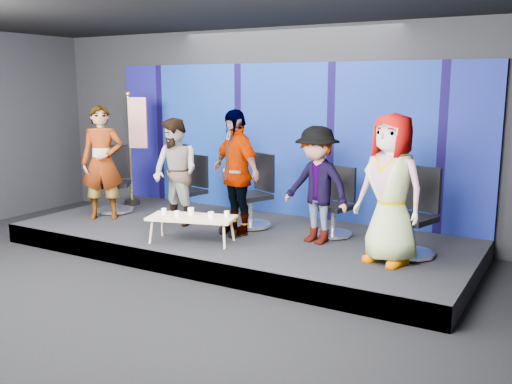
# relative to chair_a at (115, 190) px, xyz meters

# --- Properties ---
(ground) EXTENTS (10.00, 10.00, 0.00)m
(ground) POSITION_rel_chair_a_xyz_m (2.66, -2.58, -0.69)
(ground) COLOR black
(ground) RESTS_ON ground
(room_walls) EXTENTS (10.02, 8.02, 3.51)m
(room_walls) POSITION_rel_chair_a_xyz_m (2.66, -2.58, 1.74)
(room_walls) COLOR black
(room_walls) RESTS_ON ground
(riser) EXTENTS (7.00, 3.00, 0.30)m
(riser) POSITION_rel_chair_a_xyz_m (2.66, -0.08, -0.54)
(riser) COLOR black
(riser) RESTS_ON ground
(backdrop) EXTENTS (7.00, 0.08, 2.60)m
(backdrop) POSITION_rel_chair_a_xyz_m (2.66, 1.37, 0.91)
(backdrop) COLOR #110752
(backdrop) RESTS_ON riser
(chair_a) EXTENTS (0.92, 0.92, 1.18)m
(chair_a) POSITION_rel_chair_a_xyz_m (0.00, 0.00, 0.00)
(chair_a) COLOR silver
(chair_a) RESTS_ON riser
(panelist_a) EXTENTS (0.83, 0.77, 1.91)m
(panelist_a) POSITION_rel_chair_a_xyz_m (0.20, -0.47, 0.57)
(panelist_a) COLOR black
(panelist_a) RESTS_ON riser
(chair_b) EXTENTS (0.71, 0.71, 1.06)m
(chair_b) POSITION_rel_chair_a_xyz_m (1.47, 0.29, -0.04)
(chair_b) COLOR silver
(chair_b) RESTS_ON riser
(panelist_b) EXTENTS (0.96, 0.81, 1.72)m
(panelist_b) POSITION_rel_chair_a_xyz_m (1.54, -0.21, 0.47)
(panelist_b) COLOR black
(panelist_b) RESTS_ON riser
(chair_c) EXTENTS (0.87, 0.87, 1.17)m
(chair_c) POSITION_rel_chair_a_xyz_m (2.71, 0.29, -0.00)
(chair_c) COLOR silver
(chair_c) RESTS_ON riser
(panelist_c) EXTENTS (1.20, 0.88, 1.89)m
(panelist_c) POSITION_rel_chair_a_xyz_m (2.68, -0.22, 0.56)
(panelist_c) COLOR black
(panelist_c) RESTS_ON riser
(chair_d) EXTENTS (0.70, 0.70, 1.03)m
(chair_d) POSITION_rel_chair_a_xyz_m (4.04, 0.44, -0.05)
(chair_d) COLOR silver
(chair_d) RESTS_ON riser
(panelist_d) EXTENTS (1.20, 0.86, 1.68)m
(panelist_d) POSITION_rel_chair_a_xyz_m (3.94, -0.05, 0.45)
(panelist_d) COLOR black
(panelist_d) RESTS_ON riser
(chair_e) EXTENTS (0.82, 0.82, 1.18)m
(chair_e) POSITION_rel_chair_a_xyz_m (5.32, 0.02, -0.00)
(chair_e) COLOR silver
(chair_e) RESTS_ON riser
(panelist_e) EXTENTS (1.07, 0.85, 1.91)m
(panelist_e) POSITION_rel_chair_a_xyz_m (5.13, -0.46, 0.57)
(panelist_e) COLOR black
(panelist_e) RESTS_ON riser
(coffee_table) EXTENTS (1.34, 0.86, 0.38)m
(coffee_table) POSITION_rel_chair_a_xyz_m (2.40, -0.95, -0.04)
(coffee_table) COLOR tan
(coffee_table) RESTS_ON riser
(mug_a) EXTENTS (0.07, 0.07, 0.09)m
(mug_a) POSITION_rel_chair_a_xyz_m (1.95, -1.03, 0.04)
(mug_a) COLOR white
(mug_a) RESTS_ON coffee_table
(mug_b) EXTENTS (0.07, 0.07, 0.09)m
(mug_b) POSITION_rel_chair_a_xyz_m (2.23, -1.07, 0.04)
(mug_b) COLOR white
(mug_b) RESTS_ON coffee_table
(mug_c) EXTENTS (0.09, 0.09, 0.11)m
(mug_c) POSITION_rel_chair_a_xyz_m (2.32, -0.87, 0.05)
(mug_c) COLOR white
(mug_c) RESTS_ON coffee_table
(mug_d) EXTENTS (0.08, 0.08, 0.10)m
(mug_d) POSITION_rel_chair_a_xyz_m (2.71, -0.92, 0.04)
(mug_d) COLOR white
(mug_d) RESTS_ON coffee_table
(mug_e) EXTENTS (0.07, 0.07, 0.09)m
(mug_e) POSITION_rel_chair_a_xyz_m (2.84, -0.71, 0.04)
(mug_e) COLOR white
(mug_e) RESTS_ON coffee_table
(flag_stand) EXTENTS (0.48, 0.28, 2.12)m
(flag_stand) POSITION_rel_chair_a_xyz_m (-0.06, 0.64, 0.74)
(flag_stand) COLOR black
(flag_stand) RESTS_ON riser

